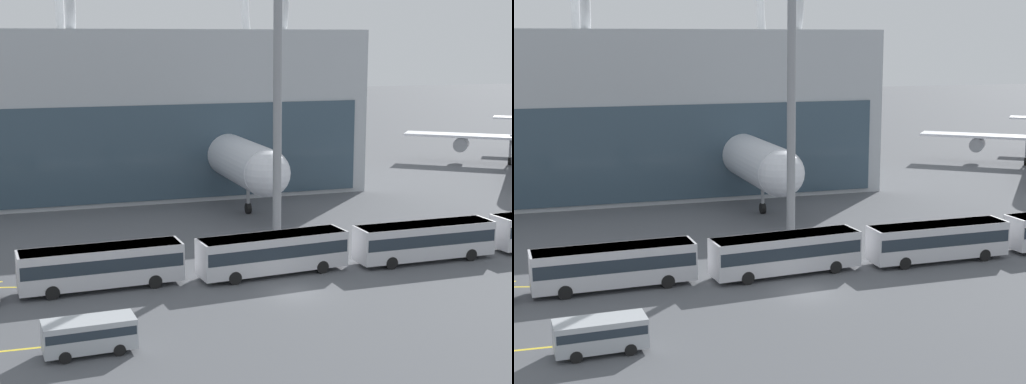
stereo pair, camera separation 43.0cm
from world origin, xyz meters
The scene contains 9 objects.
ground_plane centered at (0.00, 0.00, 0.00)m, with size 440.00×440.00×0.00m, color #515459.
airliner_at_gate_far centered at (4.29, 39.01, 5.15)m, with size 36.52×41.32×15.54m.
shuttle_bus_1 centered at (-12.91, 5.20, 1.84)m, with size 11.81×3.24×3.12m.
shuttle_bus_2 centered at (0.00, 4.74, 1.84)m, with size 11.90×3.78×3.12m.
shuttle_bus_3 centered at (12.91, 4.50, 1.84)m, with size 11.76×2.96×3.12m.
service_van_foreground centered at (-15.03, -6.57, 1.22)m, with size 5.35×2.36×2.04m.
floodlight_mast centered at (3.94, 15.09, 17.06)m, with size 2.97×2.97×26.87m.
lane_stripe_1 centered at (-18.56, 7.36, 0.00)m, with size 10.71×0.25×0.01m, color yellow.
lane_stripe_2 centered at (-17.52, -4.80, 0.00)m, with size 6.51×0.25×0.01m, color yellow.
Camera 2 is at (-18.50, -50.02, 17.79)m, focal length 55.00 mm.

